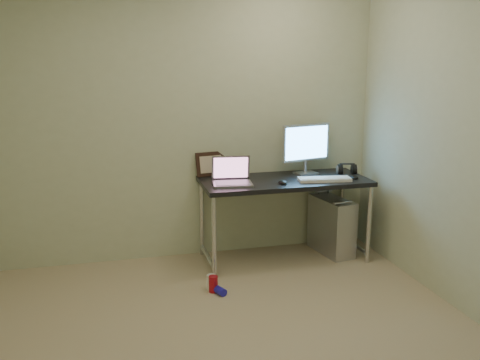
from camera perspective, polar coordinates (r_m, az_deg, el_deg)
name	(u,v)px	position (r m, az deg, el deg)	size (l,w,h in m)	color
floor	(232,350)	(3.56, -0.90, -17.69)	(3.50, 3.50, 0.00)	tan
wall_back	(185,122)	(4.81, -5.87, 6.20)	(3.50, 0.02, 2.50)	beige
desk	(284,188)	(4.80, 4.74, -0.88)	(1.49, 0.65, 0.75)	black
tower_computer	(331,226)	(5.12, 9.73, -4.81)	(0.30, 0.54, 0.56)	silver
cable_a	(317,205)	(5.27, 8.23, -2.69)	(0.01, 0.01, 0.70)	black
cable_b	(326,207)	(5.30, 9.20, -2.88)	(0.01, 0.01, 0.72)	black
can_red	(213,284)	(4.30, -2.87, -11.02)	(0.07, 0.07, 0.13)	#A9101B
can_white	(211,283)	(4.33, -3.10, -10.87)	(0.07, 0.07, 0.13)	white
can_blue	(220,291)	(4.27, -2.18, -11.71)	(0.06, 0.06, 0.11)	#211CC5
laptop	(232,177)	(4.60, -0.88, 0.28)	(0.36, 0.31, 0.23)	#B2B1B8
monitor	(306,145)	(4.98, 7.08, 3.74)	(0.49, 0.19, 0.47)	#B2B1B8
keyboard	(324,179)	(4.76, 9.00, 0.08)	(0.46, 0.15, 0.03)	white
mouse_right	(354,176)	(4.90, 12.10, 0.39)	(0.07, 0.11, 0.04)	black
mouse_left	(283,182)	(4.61, 4.57, -0.17)	(0.07, 0.11, 0.04)	black
headphones	(347,170)	(5.10, 11.33, 1.07)	(0.20, 0.12, 0.12)	black
picture_frame	(211,164)	(4.89, -3.15, 1.72)	(0.28, 0.03, 0.22)	black
webcam	(235,166)	(4.92, -0.54, 1.48)	(0.04, 0.03, 0.11)	silver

